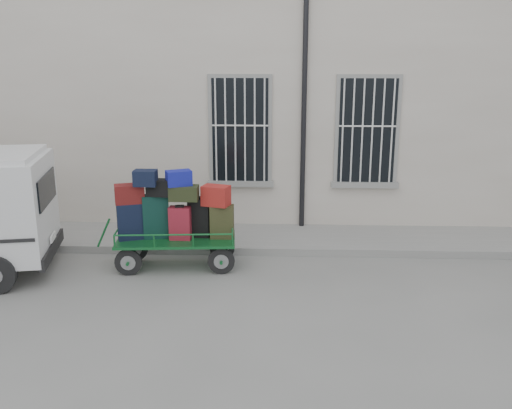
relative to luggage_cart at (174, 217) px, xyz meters
The scene contains 4 objects.
ground 1.91m from the luggage_cart, 26.10° to the right, with size 80.00×80.00×0.00m, color slate.
building 5.40m from the luggage_cart, 72.79° to the left, with size 24.00×5.15×6.00m.
sidewalk 2.27m from the luggage_cart, 44.96° to the left, with size 24.00×1.70×0.15m, color gray.
luggage_cart is the anchor object (origin of this frame).
Camera 1 is at (0.43, -9.19, 3.92)m, focal length 40.00 mm.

